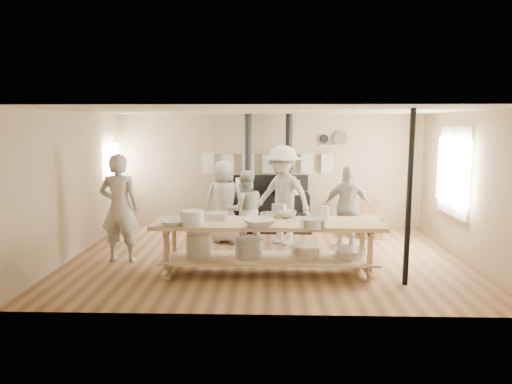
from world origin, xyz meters
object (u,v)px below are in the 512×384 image
cook_left (245,210)px  cook_by_window (283,195)px  stove (268,208)px  roasting_pan (212,216)px  chair (371,224)px  cook_far_left (120,208)px  cook_right (348,207)px  cook_center (225,201)px  prep_table (267,242)px

cook_left → cook_by_window: (0.72, 0.41, 0.22)m
stove → cook_left: 1.64m
cook_by_window → roasting_pan: (-1.20, -1.68, -0.08)m
cook_left → chair: 2.83m
chair → roasting_pan: (-3.08, -2.28, 0.62)m
stove → cook_left: size_ratio=1.71×
cook_far_left → cook_right: bearing=-163.0°
stove → cook_center: (-0.87, -1.07, 0.32)m
cook_left → chair: bearing=-170.9°
prep_table → cook_left: (-0.42, 1.45, 0.24)m
stove → cook_far_left: size_ratio=1.38×
stove → prep_table: (-0.00, -3.02, -0.00)m
stove → cook_left: (-0.42, -1.57, 0.24)m
cook_left → cook_by_window: cook_by_window is taller
stove → cook_by_window: 1.28m
prep_table → chair: bearing=48.4°
chair → cook_by_window: bearing=-157.9°
cook_left → roasting_pan: bearing=57.5°
cook_left → cook_center: size_ratio=0.90×
stove → roasting_pan: bearing=-107.7°
prep_table → cook_right: bearing=47.2°
cook_center → roasting_pan: bearing=95.7°
cook_right → roasting_pan: size_ratio=3.39×
prep_table → cook_center: (-0.86, 1.95, 0.32)m
cook_right → cook_by_window: 1.28m
cook_right → prep_table: bearing=56.7°
roasting_pan → cook_by_window: bearing=54.6°
stove → cook_by_window: size_ratio=1.33×
prep_table → cook_right: (1.55, 1.67, 0.27)m
cook_right → cook_by_window: bearing=1.1°
cook_far_left → cook_left: bearing=-155.8°
cook_left → cook_center: (-0.44, 0.50, 0.08)m
stove → cook_right: 2.07m
cook_left → cook_right: (1.97, 0.22, 0.03)m
prep_table → roasting_pan: bearing=168.8°
cook_right → roasting_pan: bearing=40.9°
roasting_pan → stove: bearing=72.3°
prep_table → cook_far_left: bearing=166.7°
cook_far_left → cook_center: cook_far_left is taller
cook_left → cook_by_window: size_ratio=0.77×
cook_right → stove: bearing=-31.5°
cook_left → roasting_pan: cook_left is taller
cook_far_left → cook_right: (4.09, 1.07, -0.16)m
chair → roasting_pan: roasting_pan is taller
stove → cook_far_left: bearing=-136.5°
prep_table → roasting_pan: (-0.90, 0.18, 0.38)m
prep_table → cook_center: cook_center is taller
cook_center → chair: 3.14m
cook_center → roasting_pan: 1.77m
stove → cook_center: stove is taller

